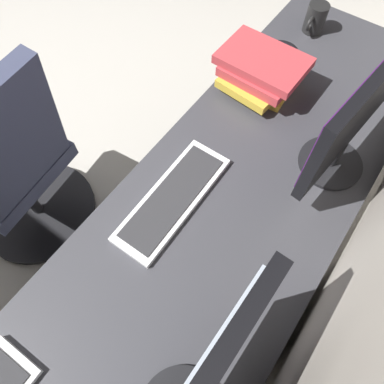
# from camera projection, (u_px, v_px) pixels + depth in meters

# --- Properties ---
(desk) EXTENTS (2.34, 0.64, 0.73)m
(desk) POSITION_uv_depth(u_px,v_px,m) (206.00, 246.00, 1.09)
(desk) COLOR #38383D
(desk) RESTS_ON ground
(drawer_pedestal) EXTENTS (0.40, 0.51, 0.69)m
(drawer_pedestal) POSITION_uv_depth(u_px,v_px,m) (208.00, 281.00, 1.36)
(drawer_pedestal) COLOR #38383D
(drawer_pedestal) RESTS_ON ground
(monitor_primary) EXTENTS (0.49, 0.20, 0.40)m
(monitor_primary) POSITION_uv_depth(u_px,v_px,m) (357.00, 115.00, 0.96)
(monitor_primary) COLOR black
(monitor_primary) RESTS_ON desk
(keyboard_spare) EXTENTS (0.42, 0.14, 0.02)m
(keyboard_spare) POSITION_uv_depth(u_px,v_px,m) (173.00, 198.00, 1.09)
(keyboard_spare) COLOR silver
(keyboard_spare) RESTS_ON desk
(mouse_main) EXTENTS (0.06, 0.10, 0.03)m
(mouse_main) POSITION_uv_depth(u_px,v_px,m) (286.00, 48.00, 1.39)
(mouse_main) COLOR black
(mouse_main) RESTS_ON desk
(book_stack_near) EXTENTS (0.24, 0.29, 0.12)m
(book_stack_near) POSITION_uv_depth(u_px,v_px,m) (260.00, 73.00, 1.26)
(book_stack_near) COLOR gold
(book_stack_near) RESTS_ON desk
(coffee_mug) EXTENTS (0.12, 0.08, 0.11)m
(coffee_mug) POSITION_uv_depth(u_px,v_px,m) (315.00, 18.00, 1.42)
(coffee_mug) COLOR black
(coffee_mug) RESTS_ON desk
(office_chair) EXTENTS (0.56, 0.57, 0.97)m
(office_chair) POSITION_uv_depth(u_px,v_px,m) (15.00, 174.00, 1.46)
(office_chair) COLOR #383D56
(office_chair) RESTS_ON ground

